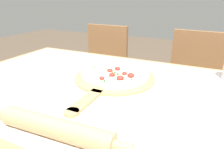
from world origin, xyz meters
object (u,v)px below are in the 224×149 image
Objects in this scene: chair_right at (192,83)px; pizza at (115,73)px; pizza_peel at (113,79)px; chair_left at (103,69)px; rolling_pin at (56,128)px.

pizza is at bearing -108.49° from chair_right.
pizza reaches higher than pizza_peel.
pizza is 0.35× the size of chair_left.
chair_left reaches higher than pizza.
chair_left is (-0.47, 1.15, -0.28)m from rolling_pin.
chair_left and chair_right have the same top height.
pizza_peel is 1.28× the size of rolling_pin.
pizza_peel is 0.89m from chair_left.
pizza is (0.00, 0.02, 0.02)m from pizza_peel.
chair_right is at bearing 67.28° from pizza_peel.
chair_left is at bearing 121.66° from pizza.
pizza_peel is at bearing -58.25° from chair_left.
pizza is 0.83m from chair_right.
pizza is at bearing 87.98° from pizza_peel.
chair_left is (-0.44, 0.71, -0.28)m from pizza.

